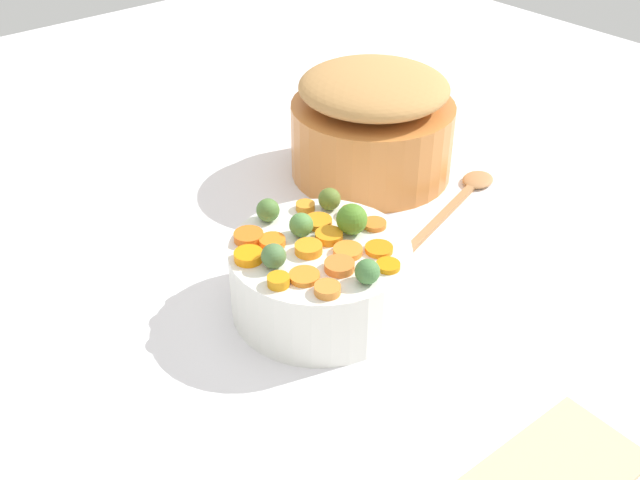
% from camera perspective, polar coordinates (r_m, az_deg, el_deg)
% --- Properties ---
extents(tabletop, '(2.40, 2.40, 0.02)m').
position_cam_1_polar(tabletop, '(0.98, -2.73, -4.20)').
color(tabletop, white).
rests_on(tabletop, ground).
extents(serving_bowl_carrots, '(0.22, 0.22, 0.09)m').
position_cam_1_polar(serving_bowl_carrots, '(0.92, 0.00, -2.90)').
color(serving_bowl_carrots, white).
rests_on(serving_bowl_carrots, tabletop).
extents(metal_pot, '(0.26, 0.26, 0.12)m').
position_cam_1_polar(metal_pot, '(1.21, 3.98, 7.73)').
color(metal_pot, '#CB7A39').
rests_on(metal_pot, tabletop).
extents(stuffing_mound, '(0.24, 0.24, 0.06)m').
position_cam_1_polar(stuffing_mound, '(1.17, 4.16, 11.63)').
color(stuffing_mound, tan).
rests_on(stuffing_mound, metal_pot).
extents(carrot_slice_0, '(0.05, 0.05, 0.01)m').
position_cam_1_polar(carrot_slice_0, '(0.90, -5.49, 0.26)').
color(carrot_slice_0, orange).
rests_on(carrot_slice_0, serving_bowl_carrots).
extents(carrot_slice_1, '(0.04, 0.04, 0.01)m').
position_cam_1_polar(carrot_slice_1, '(0.86, 5.24, -1.97)').
color(carrot_slice_1, orange).
rests_on(carrot_slice_1, serving_bowl_carrots).
extents(carrot_slice_2, '(0.05, 0.05, 0.01)m').
position_cam_1_polar(carrot_slice_2, '(0.84, -1.21, -2.80)').
color(carrot_slice_2, orange).
rests_on(carrot_slice_2, serving_bowl_carrots).
extents(carrot_slice_3, '(0.03, 0.03, 0.01)m').
position_cam_1_polar(carrot_slice_3, '(0.93, 4.20, 1.22)').
color(carrot_slice_3, orange).
rests_on(carrot_slice_3, serving_bowl_carrots).
extents(carrot_slice_4, '(0.05, 0.05, 0.01)m').
position_cam_1_polar(carrot_slice_4, '(0.85, 1.33, -2.09)').
color(carrot_slice_4, orange).
rests_on(carrot_slice_4, serving_bowl_carrots).
extents(carrot_slice_5, '(0.04, 0.04, 0.01)m').
position_cam_1_polar(carrot_slice_5, '(0.82, 0.57, -3.80)').
color(carrot_slice_5, orange).
rests_on(carrot_slice_5, serving_bowl_carrots).
extents(carrot_slice_6, '(0.04, 0.04, 0.01)m').
position_cam_1_polar(carrot_slice_6, '(0.89, -3.68, -0.13)').
color(carrot_slice_6, orange).
rests_on(carrot_slice_6, serving_bowl_carrots).
extents(carrot_slice_7, '(0.05, 0.05, 0.01)m').
position_cam_1_polar(carrot_slice_7, '(0.88, 2.15, -0.84)').
color(carrot_slice_7, orange).
rests_on(carrot_slice_7, serving_bowl_carrots).
extents(carrot_slice_8, '(0.04, 0.04, 0.01)m').
position_cam_1_polar(carrot_slice_8, '(0.95, 2.44, 2.13)').
color(carrot_slice_8, orange).
rests_on(carrot_slice_8, serving_bowl_carrots).
extents(carrot_slice_9, '(0.04, 0.04, 0.01)m').
position_cam_1_polar(carrot_slice_9, '(0.90, 0.69, 0.30)').
color(carrot_slice_9, orange).
rests_on(carrot_slice_9, serving_bowl_carrots).
extents(carrot_slice_10, '(0.03, 0.03, 0.01)m').
position_cam_1_polar(carrot_slice_10, '(0.83, -3.21, -3.14)').
color(carrot_slice_10, orange).
rests_on(carrot_slice_10, serving_bowl_carrots).
extents(carrot_slice_11, '(0.04, 0.04, 0.01)m').
position_cam_1_polar(carrot_slice_11, '(0.88, -0.88, -0.66)').
color(carrot_slice_11, orange).
rests_on(carrot_slice_11, serving_bowl_carrots).
extents(carrot_slice_12, '(0.05, 0.05, 0.01)m').
position_cam_1_polar(carrot_slice_12, '(0.93, -0.15, 1.41)').
color(carrot_slice_12, orange).
rests_on(carrot_slice_12, serving_bowl_carrots).
extents(carrot_slice_13, '(0.04, 0.04, 0.01)m').
position_cam_1_polar(carrot_slice_13, '(0.87, -5.50, -1.23)').
color(carrot_slice_13, orange).
rests_on(carrot_slice_13, serving_bowl_carrots).
extents(carrot_slice_14, '(0.04, 0.04, 0.01)m').
position_cam_1_polar(carrot_slice_14, '(0.89, 4.54, -0.68)').
color(carrot_slice_14, orange).
rests_on(carrot_slice_14, serving_bowl_carrots).
extents(carrot_slice_15, '(0.03, 0.03, 0.01)m').
position_cam_1_polar(carrot_slice_15, '(0.96, -1.13, 2.59)').
color(carrot_slice_15, orange).
rests_on(carrot_slice_15, serving_bowl_carrots).
extents(brussels_sprout_0, '(0.03, 0.03, 0.03)m').
position_cam_1_polar(brussels_sprout_0, '(0.90, -1.45, 1.17)').
color(brussels_sprout_0, '#548841').
rests_on(brussels_sprout_0, serving_bowl_carrots).
extents(brussels_sprout_1, '(0.03, 0.03, 0.03)m').
position_cam_1_polar(brussels_sprout_1, '(0.94, -3.81, 2.39)').
color(brussels_sprout_1, '#4D7534').
rests_on(brussels_sprout_1, serving_bowl_carrots).
extents(brussels_sprout_2, '(0.04, 0.04, 0.04)m').
position_cam_1_polar(brussels_sprout_2, '(0.91, 2.46, 1.60)').
color(brussels_sprout_2, '#4B7D23').
rests_on(brussels_sprout_2, serving_bowl_carrots).
extents(brussels_sprout_3, '(0.03, 0.03, 0.03)m').
position_cam_1_polar(brussels_sprout_3, '(0.96, 0.76, 3.15)').
color(brussels_sprout_3, '#596F29').
rests_on(brussels_sprout_3, serving_bowl_carrots).
extents(brussels_sprout_4, '(0.03, 0.03, 0.03)m').
position_cam_1_polar(brussels_sprout_4, '(0.85, -3.58, -1.23)').
color(brussels_sprout_4, '#4C7340').
rests_on(brussels_sprout_4, serving_bowl_carrots).
extents(brussels_sprout_5, '(0.03, 0.03, 0.03)m').
position_cam_1_polar(brussels_sprout_5, '(0.83, 3.65, -2.43)').
color(brussels_sprout_5, '#45773C').
rests_on(brussels_sprout_5, serving_bowl_carrots).
extents(wooden_spoon, '(0.29, 0.11, 0.01)m').
position_cam_1_polar(wooden_spoon, '(1.18, 10.84, 3.35)').
color(wooden_spoon, '#AB784A').
rests_on(wooden_spoon, tabletop).
extents(dish_towel, '(0.20, 0.11, 0.01)m').
position_cam_1_polar(dish_towel, '(0.79, 17.23, -16.98)').
color(dish_towel, '#CFB78B').
rests_on(dish_towel, tabletop).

